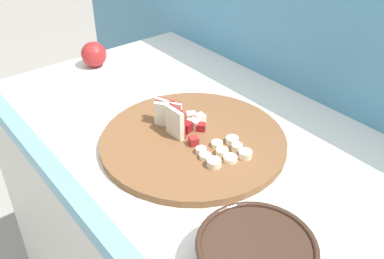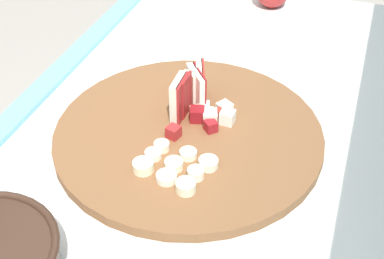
{
  "view_description": "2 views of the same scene",
  "coord_description": "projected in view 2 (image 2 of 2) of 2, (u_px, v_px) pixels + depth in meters",
  "views": [
    {
      "loc": [
        0.58,
        -0.51,
        1.47
      ],
      "look_at": [
        0.01,
        -0.06,
        0.98
      ],
      "focal_mm": 40.3,
      "sensor_mm": 36.0,
      "label": 1
    },
    {
      "loc": [
        0.58,
        0.18,
        1.44
      ],
      "look_at": [
        -0.02,
        -0.02,
        0.94
      ],
      "focal_mm": 50.46,
      "sensor_mm": 36.0,
      "label": 2
    }
  ],
  "objects": [
    {
      "name": "apple_dice_pile",
      "position": [
        209.0,
        116.0,
        0.83
      ],
      "size": [
        0.1,
        0.09,
        0.02
      ],
      "color": "beige",
      "rests_on": "cutting_board"
    },
    {
      "name": "cutting_board",
      "position": [
        188.0,
        135.0,
        0.82
      ],
      "size": [
        0.41,
        0.41,
        0.02
      ],
      "primitive_type": "cylinder",
      "color": "brown",
      "rests_on": "tiled_countertop"
    },
    {
      "name": "banana_slice_rows",
      "position": [
        175.0,
        167.0,
        0.74
      ],
      "size": [
        0.09,
        0.11,
        0.02
      ],
      "color": "#F4EAC6",
      "rests_on": "cutting_board"
    },
    {
      "name": "apple_wedge_fan",
      "position": [
        191.0,
        90.0,
        0.84
      ],
      "size": [
        0.11,
        0.05,
        0.07
      ],
      "color": "#A32323",
      "rests_on": "cutting_board"
    }
  ]
}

